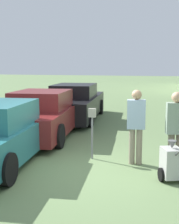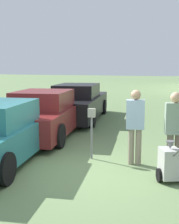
% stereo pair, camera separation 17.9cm
% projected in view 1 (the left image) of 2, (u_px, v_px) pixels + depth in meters
% --- Properties ---
extents(ground_plane, '(120.00, 120.00, 0.00)m').
position_uv_depth(ground_plane, '(82.00, 173.00, 6.83)').
color(ground_plane, '#607A4C').
extents(parked_car_maroon, '(2.41, 4.93, 1.51)m').
position_uv_depth(parked_car_maroon, '(44.00, 115.00, 10.24)').
color(parked_car_maroon, maroon).
rests_on(parked_car_maroon, ground_plane).
extents(parked_car_black, '(2.49, 5.47, 1.52)m').
position_uv_depth(parked_car_black, '(75.00, 103.00, 13.35)').
color(parked_car_black, black).
rests_on(parked_car_black, ground_plane).
extents(parking_meter, '(0.18, 0.09, 1.28)m').
position_uv_depth(parking_meter, '(92.00, 124.00, 7.71)').
color(parking_meter, slate).
rests_on(parking_meter, ground_plane).
extents(person_worker, '(0.45, 0.28, 1.77)m').
position_uv_depth(person_worker, '(136.00, 122.00, 7.27)').
color(person_worker, gray).
rests_on(person_worker, ground_plane).
extents(person_supervisor, '(0.46, 0.30, 1.77)m').
position_uv_depth(person_supervisor, '(176.00, 127.00, 6.74)').
color(person_supervisor, '#665B4C').
rests_on(person_supervisor, ground_plane).
extents(equipment_cart, '(0.58, 0.99, 1.00)m').
position_uv_depth(equipment_cart, '(171.00, 163.00, 6.28)').
color(equipment_cart, '#B2B2AD').
rests_on(equipment_cart, ground_plane).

